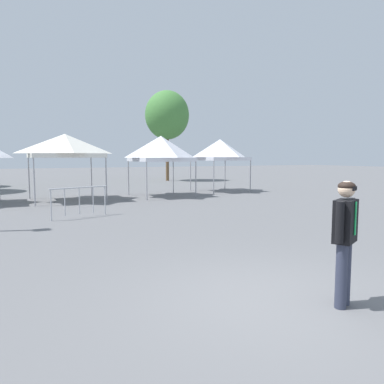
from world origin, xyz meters
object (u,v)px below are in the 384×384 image
at_px(person_foreground, 345,234).
at_px(crowd_barrier_mid_lot, 79,196).
at_px(tree_behind_tents_center, 167,115).
at_px(canopy_tent_behind_left, 161,149).
at_px(canopy_tent_left_of_center, 65,146).
at_px(canopy_tent_behind_right, 220,150).

distance_m(person_foreground, crowd_barrier_mid_lot, 9.73).
height_order(tree_behind_tents_center, crowd_barrier_mid_lot, tree_behind_tents_center).
xyz_separation_m(canopy_tent_behind_left, person_foreground, (-3.08, -14.78, -1.51)).
height_order(person_foreground, tree_behind_tents_center, tree_behind_tents_center).
bearing_deg(canopy_tent_left_of_center, canopy_tent_behind_left, -2.59).
relative_size(canopy_tent_left_of_center, tree_behind_tents_center, 0.42).
height_order(canopy_tent_behind_left, canopy_tent_behind_right, canopy_tent_behind_left).
bearing_deg(canopy_tent_behind_left, crowd_barrier_mid_lot, -134.23).
bearing_deg(canopy_tent_behind_right, person_foreground, -114.94).
distance_m(canopy_tent_behind_right, crowd_barrier_mid_lot, 11.51).
bearing_deg(person_foreground, canopy_tent_behind_left, 78.22).
bearing_deg(canopy_tent_behind_right, crowd_barrier_mid_lot, -145.99).
bearing_deg(canopy_tent_left_of_center, person_foreground, -83.32).
relative_size(canopy_tent_behind_left, crowd_barrier_mid_lot, 1.59).
bearing_deg(person_foreground, canopy_tent_behind_right, 65.06).
distance_m(person_foreground, tree_behind_tents_center, 28.31).
distance_m(canopy_tent_behind_right, tree_behind_tents_center, 11.28).
bearing_deg(person_foreground, canopy_tent_left_of_center, 96.68).
relative_size(canopy_tent_behind_right, crowd_barrier_mid_lot, 1.57).
bearing_deg(canopy_tent_left_of_center, crowd_barrier_mid_lot, -93.04).
relative_size(person_foreground, tree_behind_tents_center, 0.23).
xyz_separation_m(person_foreground, crowd_barrier_mid_lot, (-2.05, 9.51, -0.28)).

